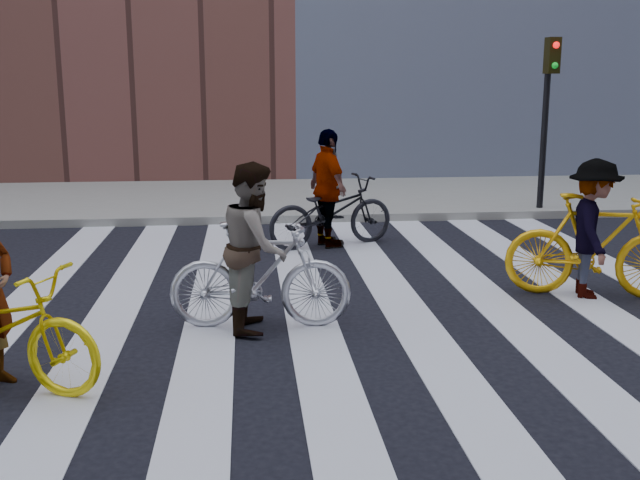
{
  "coord_description": "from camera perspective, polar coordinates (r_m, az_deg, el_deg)",
  "views": [
    {
      "loc": [
        -1.22,
        -8.36,
        2.6
      ],
      "look_at": [
        -0.37,
        0.3,
        0.71
      ],
      "focal_mm": 42.0,
      "sensor_mm": 36.0,
      "label": 1
    }
  ],
  "objects": [
    {
      "name": "bike_dark_rear",
      "position": [
        11.68,
        0.85,
        2.16
      ],
      "size": [
        2.23,
        1.41,
        1.11
      ],
      "primitive_type": "imported",
      "rotation": [
        0.0,
        0.0,
        1.92
      ],
      "color": "black",
      "rests_on": "ground"
    },
    {
      "name": "rider_right",
      "position": [
        9.48,
        20.07,
        0.79
      ],
      "size": [
        0.91,
        1.21,
        1.67
      ],
      "primitive_type": "imported",
      "rotation": [
        0.0,
        0.0,
        1.28
      ],
      "color": "slate",
      "rests_on": "ground"
    },
    {
      "name": "bike_silver_mid",
      "position": [
        7.87,
        -4.58,
        -2.7
      ],
      "size": [
        1.94,
        0.68,
        1.15
      ],
      "primitive_type": "imported",
      "rotation": [
        0.0,
        0.0,
        1.5
      ],
      "color": "silver",
      "rests_on": "ground"
    },
    {
      "name": "rider_rear",
      "position": [
        11.62,
        0.61,
        3.94
      ],
      "size": [
        0.79,
        1.17,
        1.84
      ],
      "primitive_type": "imported",
      "rotation": [
        0.0,
        0.0,
        1.92
      ],
      "color": "slate",
      "rests_on": "ground"
    },
    {
      "name": "bike_yellow_right",
      "position": [
        9.54,
        20.25,
        -0.42
      ],
      "size": [
        2.18,
        1.17,
        1.26
      ],
      "primitive_type": "imported",
      "rotation": [
        0.0,
        0.0,
        1.28
      ],
      "color": "#FFB30E",
      "rests_on": "ground"
    },
    {
      "name": "zebra_crosswalk",
      "position": [
        8.84,
        2.58,
        -4.82
      ],
      "size": [
        8.25,
        10.0,
        0.01
      ],
      "color": "silver",
      "rests_on": "ground"
    },
    {
      "name": "sidewalk_far",
      "position": [
        16.11,
        -1.22,
        3.23
      ],
      "size": [
        100.0,
        5.0,
        0.15
      ],
      "primitive_type": "cube",
      "color": "gray",
      "rests_on": "ground"
    },
    {
      "name": "ground",
      "position": [
        8.84,
        2.58,
        -4.86
      ],
      "size": [
        100.0,
        100.0,
        0.0
      ],
      "primitive_type": "plane",
      "color": "black",
      "rests_on": "ground"
    },
    {
      "name": "traffic_signal",
      "position": [
        14.79,
        16.99,
        10.49
      ],
      "size": [
        0.22,
        0.42,
        3.33
      ],
      "color": "black",
      "rests_on": "ground"
    },
    {
      "name": "rider_mid",
      "position": [
        7.8,
        -4.99,
        -0.5
      ],
      "size": [
        0.73,
        0.91,
        1.77
      ],
      "primitive_type": "imported",
      "rotation": [
        0.0,
        0.0,
        1.5
      ],
      "color": "slate",
      "rests_on": "ground"
    }
  ]
}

